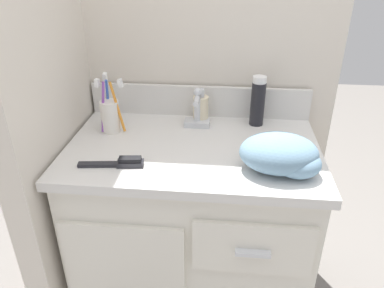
% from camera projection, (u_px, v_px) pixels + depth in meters
% --- Properties ---
extents(wall_back, '(0.99, 0.08, 2.20)m').
position_uv_depth(wall_back, '(201.00, 23.00, 1.32)').
color(wall_back, beige).
rests_on(wall_back, ground_plane).
extents(wall_left, '(0.08, 0.59, 2.20)m').
position_uv_depth(wall_left, '(38.00, 39.00, 1.10)').
color(wall_left, beige).
rests_on(wall_left, ground_plane).
extents(vanity, '(0.81, 0.53, 0.77)m').
position_uv_depth(vanity, '(192.00, 234.00, 1.38)').
color(vanity, silver).
rests_on(vanity, ground_plane).
extents(backsplash, '(0.81, 0.02, 0.12)m').
position_uv_depth(backsplash, '(199.00, 101.00, 1.40)').
color(backsplash, silver).
rests_on(backsplash, vanity).
extents(sink_faucet, '(0.09, 0.09, 0.14)m').
position_uv_depth(sink_faucet, '(197.00, 113.00, 1.32)').
color(sink_faucet, silver).
rests_on(sink_faucet, vanity).
extents(toothbrush_cup, '(0.09, 0.09, 0.19)m').
position_uv_depth(toothbrush_cup, '(110.00, 114.00, 1.28)').
color(toothbrush_cup, white).
rests_on(toothbrush_cup, vanity).
extents(soap_dispenser, '(0.06, 0.06, 0.13)m').
position_uv_depth(soap_dispenser, '(201.00, 109.00, 1.34)').
color(soap_dispenser, beige).
rests_on(soap_dispenser, vanity).
extents(shaving_cream_can, '(0.05, 0.05, 0.18)m').
position_uv_depth(shaving_cream_can, '(258.00, 101.00, 1.32)').
color(shaving_cream_can, black).
rests_on(shaving_cream_can, vanity).
extents(hairbrush, '(0.19, 0.05, 0.03)m').
position_uv_depth(hairbrush, '(120.00, 163.00, 1.09)').
color(hairbrush, '#232328').
rests_on(hairbrush, vanity).
extents(hand_towel, '(0.23, 0.17, 0.11)m').
position_uv_depth(hand_towel, '(283.00, 155.00, 1.05)').
color(hand_towel, '#6B8EA8').
rests_on(hand_towel, vanity).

